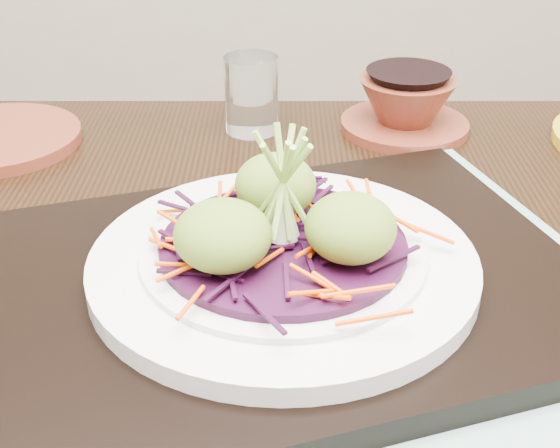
{
  "coord_description": "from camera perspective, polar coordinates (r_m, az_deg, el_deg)",
  "views": [
    {
      "loc": [
        -0.05,
        -0.43,
        1.09
      ],
      "look_at": [
        0.01,
        0.08,
        0.8
      ],
      "focal_mm": 50.0,
      "sensor_mm": 36.0,
      "label": 1
    }
  ],
  "objects": [
    {
      "name": "guacamole_scoops",
      "position": [
        0.56,
        0.25,
        0.63
      ],
      "size": [
        0.16,
        0.14,
        0.05
      ],
      "color": "olive",
      "rests_on": "cabbage_bed"
    },
    {
      "name": "placemat",
      "position": [
        0.6,
        0.23,
        -5.39
      ],
      "size": [
        0.58,
        0.5,
        0.0
      ],
      "primitive_type": "cube",
      "rotation": [
        0.0,
        0.0,
        0.2
      ],
      "color": "gray",
      "rests_on": "dining_table"
    },
    {
      "name": "cabbage_bed",
      "position": [
        0.58,
        0.23,
        -1.58
      ],
      "size": [
        0.18,
        0.18,
        0.01
      ],
      "primitive_type": "cylinder",
      "color": "#300926",
      "rests_on": "white_plate"
    },
    {
      "name": "water_glass",
      "position": [
        0.88,
        -2.1,
        9.47
      ],
      "size": [
        0.08,
        0.08,
        0.09
      ],
      "primitive_type": "cylinder",
      "rotation": [
        0.0,
        0.0,
        -0.37
      ],
      "color": "white",
      "rests_on": "dining_table"
    },
    {
      "name": "serving_tray",
      "position": [
        0.59,
        0.23,
        -4.42
      ],
      "size": [
        0.5,
        0.42,
        0.02
      ],
      "primitive_type": "cube",
      "rotation": [
        0.0,
        0.0,
        0.2
      ],
      "color": "black",
      "rests_on": "placemat"
    },
    {
      "name": "carrot_julienne",
      "position": [
        0.57,
        0.24,
        -0.82
      ],
      "size": [
        0.22,
        0.22,
        0.01
      ],
      "primitive_type": null,
      "color": "#E64804",
      "rests_on": "cabbage_bed"
    },
    {
      "name": "white_plate",
      "position": [
        0.58,
        0.23,
        -2.82
      ],
      "size": [
        0.29,
        0.29,
        0.02
      ],
      "color": "silver",
      "rests_on": "serving_tray"
    },
    {
      "name": "terracotta_bowl_set",
      "position": [
        0.9,
        9.19,
        8.43
      ],
      "size": [
        0.15,
        0.15,
        0.06
      ],
      "rotation": [
        0.0,
        0.0,
        0.0
      ],
      "color": "#5E2416",
      "rests_on": "dining_table"
    },
    {
      "name": "dining_table",
      "position": [
        0.69,
        1.37,
        -10.68
      ],
      "size": [
        1.27,
        0.92,
        0.74
      ],
      "rotation": [
        0.0,
        0.0,
        -0.12
      ],
      "color": "black",
      "rests_on": "ground"
    },
    {
      "name": "scallion_garnish",
      "position": [
        0.55,
        0.24,
        2.68
      ],
      "size": [
        0.07,
        0.07,
        0.1
      ],
      "primitive_type": null,
      "color": "#8DBB4B",
      "rests_on": "cabbage_bed"
    }
  ]
}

